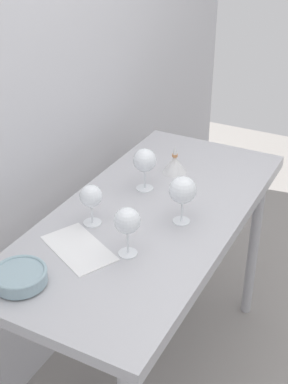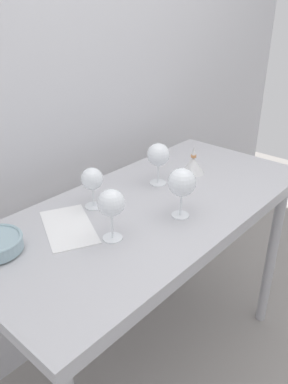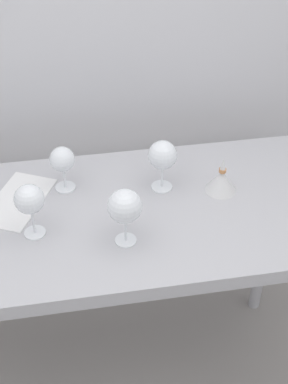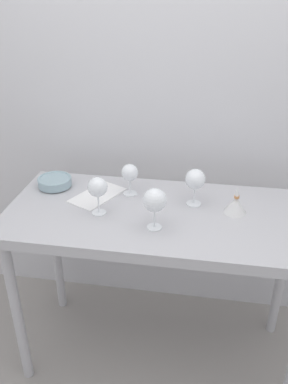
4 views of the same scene
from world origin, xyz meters
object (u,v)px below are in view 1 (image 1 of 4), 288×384
object	(u,v)px
wine_glass_far_right	(145,161)
tasting_sheet_upper	(79,248)
wine_glass_near_left	(127,222)
decanter_funnel	(175,164)
tasting_bowl	(20,276)
wine_glass_near_center	(183,191)
wine_glass_far_left	(91,197)

from	to	relation	value
wine_glass_far_right	tasting_sheet_upper	world-z (taller)	wine_glass_far_right
wine_glass_near_left	decanter_funnel	distance (m)	0.62
wine_glass_far_right	tasting_bowl	xyz separation A→B (m)	(-0.70, 0.06, -0.10)
wine_glass_far_right	wine_glass_near_left	bearing A→B (deg)	-159.76
wine_glass_near_center	tasting_bowl	distance (m)	0.63
wine_glass_far_right	decanter_funnel	distance (m)	0.21
wine_glass_far_right	tasting_bowl	world-z (taller)	wine_glass_far_right
wine_glass_far_right	decanter_funnel	xyz separation A→B (m)	(0.19, -0.05, -0.09)
wine_glass_near_left	wine_glass_far_right	bearing A→B (deg)	20.24
tasting_sheet_upper	tasting_bowl	distance (m)	0.24
wine_glass_near_left	tasting_sheet_upper	distance (m)	0.21
decanter_funnel	tasting_bowl	bearing A→B (deg)	172.95
wine_glass_far_right	tasting_bowl	bearing A→B (deg)	174.79
tasting_sheet_upper	wine_glass_near_left	bearing A→B (deg)	-45.81
wine_glass_near_center	tasting_sheet_upper	xyz separation A→B (m)	(-0.31, 0.24, -0.13)
wine_glass_near_left	decanter_funnel	bearing A→B (deg)	10.08
tasting_bowl	wine_glass_far_left	bearing A→B (deg)	-1.91
tasting_sheet_upper	wine_glass_near_center	bearing A→B (deg)	-10.89
wine_glass_far_right	wine_glass_near_left	size ratio (longest dim) A/B	1.00
tasting_sheet_upper	tasting_bowl	size ratio (longest dim) A/B	1.60
wine_glass_far_left	tasting_bowl	world-z (taller)	wine_glass_far_left
wine_glass_near_center	tasting_sheet_upper	distance (m)	0.41
tasting_bowl	decanter_funnel	size ratio (longest dim) A/B	1.37
tasting_sheet_upper	decanter_funnel	bearing A→B (deg)	21.69
wine_glass_far_right	tasting_sheet_upper	distance (m)	0.48
wine_glass_near_center	wine_glass_far_right	size ratio (longest dim) A/B	1.04
wine_glass_far_left	tasting_bowl	bearing A→B (deg)	178.09
wine_glass_near_center	tasting_bowl	world-z (taller)	wine_glass_near_center
tasting_sheet_upper	decanter_funnel	distance (m)	0.66
wine_glass_far_left	wine_glass_far_right	distance (m)	0.32
wine_glass_near_center	tasting_sheet_upper	bearing A→B (deg)	142.68
wine_glass_near_left	decanter_funnel	xyz separation A→B (m)	(0.60, 0.11, -0.09)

